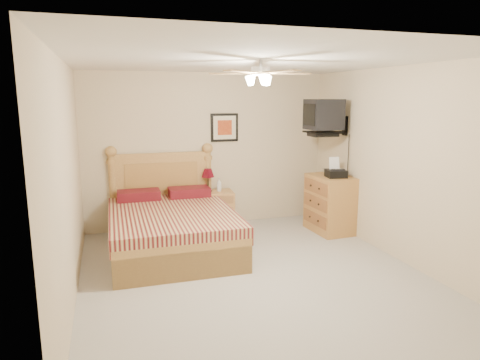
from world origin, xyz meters
name	(u,v)px	position (x,y,z in m)	size (l,w,h in m)	color
floor	(253,275)	(0.00, 0.00, 0.00)	(4.50, 4.50, 0.00)	#A7A197
ceiling	(254,61)	(0.00, 0.00, 2.50)	(4.00, 4.50, 0.04)	white
wall_back	(208,150)	(0.00, 2.25, 1.25)	(4.00, 0.04, 2.50)	beige
wall_front	(367,230)	(0.00, -2.25, 1.25)	(4.00, 0.04, 2.50)	beige
wall_left	(67,183)	(-2.00, 0.00, 1.25)	(0.04, 4.50, 2.50)	beige
wall_right	(400,165)	(2.00, 0.00, 1.25)	(0.04, 4.50, 2.50)	beige
bed	(171,203)	(-0.80, 1.12, 0.69)	(1.63, 2.14, 1.38)	#AE7D43
nightstand	(216,210)	(0.05, 2.00, 0.30)	(0.56, 0.42, 0.60)	#B68248
table_lamp	(208,180)	(-0.06, 2.05, 0.79)	(0.20, 0.20, 0.37)	#5D0817
lotion_bottle	(219,185)	(0.11, 2.01, 0.71)	(0.08, 0.08, 0.22)	white
framed_picture	(224,128)	(0.27, 2.23, 1.62)	(0.46, 0.04, 0.46)	black
dresser	(330,204)	(1.73, 1.26, 0.45)	(0.53, 0.76, 0.90)	#B57938
fax_machine	(336,168)	(1.73, 1.13, 1.05)	(0.28, 0.30, 0.30)	black
magazine_lower	(323,172)	(1.75, 1.55, 0.91)	(0.22, 0.29, 0.03)	beige
magazine_upper	(325,170)	(1.77, 1.55, 0.94)	(0.22, 0.30, 0.02)	tan
wall_tv	(332,117)	(1.75, 1.34, 1.81)	(0.56, 0.46, 0.58)	black
ceiling_fan	(261,73)	(0.00, -0.20, 2.36)	(1.14, 1.14, 0.28)	silver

